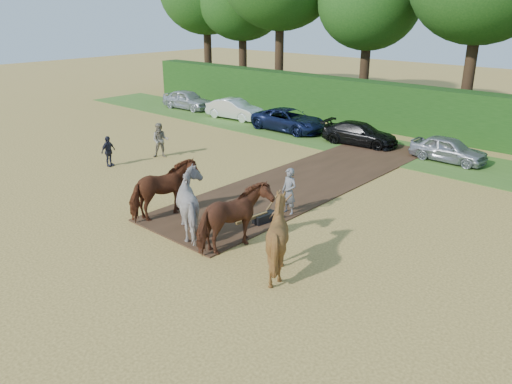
# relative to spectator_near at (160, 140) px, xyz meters

# --- Properties ---
(ground) EXTENTS (120.00, 120.00, 0.00)m
(ground) POSITION_rel_spectator_near_xyz_m (6.63, -4.64, -0.93)
(ground) COLOR gold
(ground) RESTS_ON ground
(earth_strip) EXTENTS (4.50, 17.00, 0.05)m
(earth_strip) POSITION_rel_spectator_near_xyz_m (8.13, 2.36, -0.90)
(earth_strip) COLOR #472D1C
(earth_strip) RESTS_ON ground
(grass_verge) EXTENTS (50.00, 5.00, 0.03)m
(grass_verge) POSITION_rel_spectator_near_xyz_m (6.63, 9.36, -0.91)
(grass_verge) COLOR #38601E
(grass_verge) RESTS_ON ground
(hedgerow) EXTENTS (46.00, 1.60, 3.00)m
(hedgerow) POSITION_rel_spectator_near_xyz_m (6.63, 13.86, 0.57)
(hedgerow) COLOR #14380F
(hedgerow) RESTS_ON ground
(spectator_near) EXTENTS (1.13, 1.14, 1.86)m
(spectator_near) POSITION_rel_spectator_near_xyz_m (0.00, 0.00, 0.00)
(spectator_near) COLOR #9D967C
(spectator_near) RESTS_ON ground
(spectator_far) EXTENTS (0.58, 0.97, 1.55)m
(spectator_far) POSITION_rel_spectator_near_xyz_m (-0.68, -2.75, -0.15)
(spectator_far) COLOR #23232F
(spectator_far) RESTS_ON ground
(plough_team) EXTENTS (7.48, 5.21, 2.22)m
(plough_team) POSITION_rel_spectator_near_xyz_m (9.59, -5.02, 0.17)
(plough_team) COLOR #612E18
(plough_team) RESTS_ON ground
(parked_cars) EXTENTS (35.67, 2.88, 1.49)m
(parked_cars) POSITION_rel_spectator_near_xyz_m (5.36, 9.54, -0.23)
(parked_cars) COLOR #B8B9BF
(parked_cars) RESTS_ON ground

